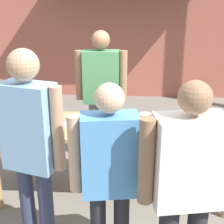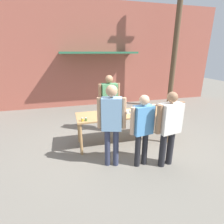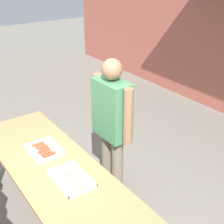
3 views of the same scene
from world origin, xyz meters
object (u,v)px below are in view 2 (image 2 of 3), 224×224
at_px(person_customer_holding_hotdog, 112,120).
at_px(condiment_jar_mustard, 82,120).
at_px(condiment_jar_ketchup, 86,119).
at_px(food_tray_sausages, 112,113).
at_px(food_tray_buns, 133,111).
at_px(person_server_behind_table, 109,99).
at_px(beer_cup, 167,111).
at_px(person_customer_with_cup, 169,124).
at_px(person_customer_waiting_in_line, 143,125).
at_px(utility_pole, 177,32).

bearing_deg(person_customer_holding_hotdog, condiment_jar_mustard, -32.75).
height_order(condiment_jar_mustard, condiment_jar_ketchup, same).
height_order(food_tray_sausages, food_tray_buns, food_tray_buns).
bearing_deg(person_server_behind_table, beer_cup, -41.72).
height_order(food_tray_buns, condiment_jar_ketchup, condiment_jar_ketchup).
relative_size(person_server_behind_table, person_customer_with_cup, 1.06).
bearing_deg(person_customer_waiting_in_line, food_tray_sausages, -80.41).
height_order(food_tray_buns, person_customer_holding_hotdog, person_customer_holding_hotdog).
height_order(person_server_behind_table, person_customer_holding_hotdog, person_customer_holding_hotdog).
bearing_deg(person_customer_with_cup, condiment_jar_mustard, -38.98).
height_order(food_tray_buns, person_customer_with_cup, person_customer_with_cup).
bearing_deg(food_tray_buns, beer_cup, -20.78).
bearing_deg(utility_pole, person_customer_with_cup, -123.05).
bearing_deg(beer_cup, food_tray_buns, 159.22).
xyz_separation_m(person_customer_holding_hotdog, person_customer_waiting_in_line, (0.63, -0.16, -0.13)).
relative_size(food_tray_sausages, person_customer_waiting_in_line, 0.24).
height_order(person_server_behind_table, person_customer_with_cup, person_server_behind_table).
bearing_deg(food_tray_buns, food_tray_sausages, -179.74).
relative_size(person_customer_holding_hotdog, person_customer_with_cup, 1.08).
xyz_separation_m(beer_cup, person_customer_holding_hotdog, (-1.70, -0.65, 0.18)).
distance_m(food_tray_sausages, person_customer_with_cup, 1.56).
bearing_deg(beer_cup, food_tray_sausages, 167.66).
bearing_deg(person_server_behind_table, person_customer_waiting_in_line, -84.23).
relative_size(condiment_jar_mustard, person_customer_waiting_in_line, 0.05).
xyz_separation_m(food_tray_buns, person_server_behind_table, (-0.48, 0.80, 0.17)).
bearing_deg(person_server_behind_table, food_tray_buns, -60.57).
relative_size(condiment_jar_ketchup, person_customer_waiting_in_line, 0.05).
bearing_deg(condiment_jar_mustard, beer_cup, 0.21).
height_order(person_customer_holding_hotdog, person_customer_waiting_in_line, person_customer_holding_hotdog).
xyz_separation_m(food_tray_buns, person_customer_holding_hotdog, (-0.87, -0.97, 0.21)).
bearing_deg(person_customer_with_cup, condiment_jar_ketchup, -40.05).
xyz_separation_m(condiment_jar_mustard, person_server_behind_table, (0.94, 1.13, 0.15)).
bearing_deg(person_customer_with_cup, person_customer_holding_hotdog, -24.68).
relative_size(beer_cup, person_customer_with_cup, 0.05).
distance_m(condiment_jar_ketchup, person_customer_with_cup, 1.88).
relative_size(food_tray_buns, person_server_behind_table, 0.25).
height_order(person_customer_holding_hotdog, person_customer_with_cup, person_customer_holding_hotdog).
xyz_separation_m(food_tray_buns, utility_pole, (2.89, 2.70, 2.32)).
height_order(food_tray_sausages, person_customer_holding_hotdog, person_customer_holding_hotdog).
distance_m(food_tray_sausages, condiment_jar_mustard, 0.87).
bearing_deg(person_customer_holding_hotdog, food_tray_buns, -115.12).
bearing_deg(condiment_jar_mustard, person_customer_holding_hotdog, -49.54).
height_order(beer_cup, person_server_behind_table, person_server_behind_table).
height_order(condiment_jar_ketchup, person_customer_waiting_in_line, person_customer_waiting_in_line).
bearing_deg(person_customer_holding_hotdog, food_tray_sausages, -88.62).
bearing_deg(food_tray_sausages, person_server_behind_table, 81.09).
relative_size(food_tray_buns, utility_pole, 0.07).
distance_m(person_customer_waiting_in_line, utility_pole, 5.43).
height_order(food_tray_buns, utility_pole, utility_pole).
height_order(food_tray_sausages, condiment_jar_mustard, condiment_jar_mustard).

